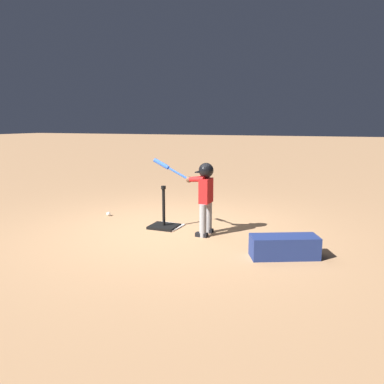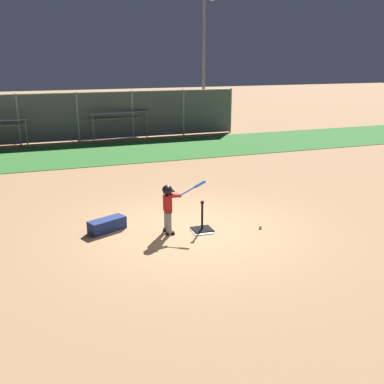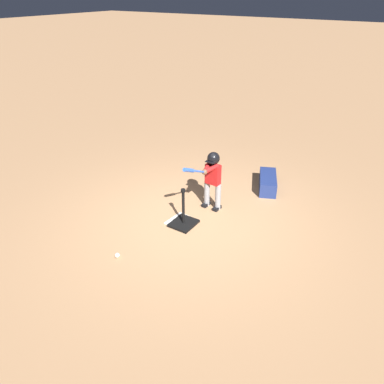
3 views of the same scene
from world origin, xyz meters
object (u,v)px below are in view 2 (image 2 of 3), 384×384
object	(u,v)px
batter_child	(169,203)
baseball	(260,227)
equipment_bag	(107,225)
batting_tee	(202,226)
bleachers_far_left	(114,123)

from	to	relation	value
batter_child	baseball	bearing A→B (deg)	-12.89
baseball	equipment_bag	size ratio (longest dim) A/B	0.09
batting_tee	equipment_bag	bearing A→B (deg)	161.08
batting_tee	equipment_bag	world-z (taller)	batting_tee
batting_tee	bleachers_far_left	bearing A→B (deg)	88.55
baseball	bleachers_far_left	bearing A→B (deg)	94.18
batter_child	equipment_bag	world-z (taller)	batter_child
batting_tee	batter_child	bearing A→B (deg)	170.49
batting_tee	batter_child	distance (m)	0.95
batting_tee	equipment_bag	distance (m)	2.11
baseball	equipment_bag	bearing A→B (deg)	162.69
equipment_bag	batting_tee	bearing A→B (deg)	-42.97
batting_tee	baseball	size ratio (longest dim) A/B	9.27
batting_tee	equipment_bag	xyz separation A→B (m)	(-2.00, 0.68, 0.05)
batter_child	equipment_bag	distance (m)	1.50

